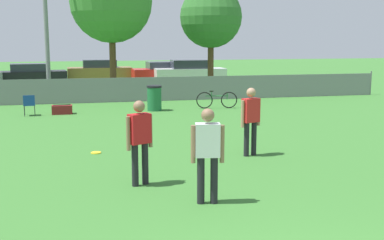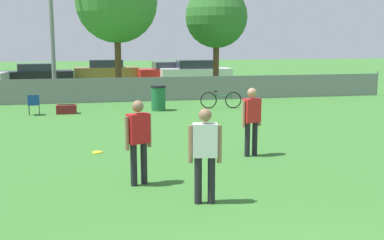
# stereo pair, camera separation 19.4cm
# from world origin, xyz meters

# --- Properties ---
(fence_backline) EXTENTS (24.01, 0.07, 1.21)m
(fence_backline) POSITION_xyz_m (0.00, 18.00, 0.55)
(fence_backline) COLOR gray
(fence_backline) RESTS_ON ground_plane
(tree_near_pole) EXTENTS (4.01, 4.01, 6.63)m
(tree_near_pole) POSITION_xyz_m (-0.86, 20.53, 4.61)
(tree_near_pole) COLOR brown
(tree_near_pole) RESTS_ON ground_plane
(tree_far_right) EXTENTS (3.30, 3.30, 5.64)m
(tree_far_right) POSITION_xyz_m (4.42, 21.39, 3.97)
(tree_far_right) COLOR brown
(tree_far_right) RESTS_ON ground_plane
(player_thrower_red) EXTENTS (0.55, 0.35, 1.67)m
(player_thrower_red) POSITION_xyz_m (1.52, 7.06, 0.97)
(player_thrower_red) COLOR black
(player_thrower_red) RESTS_ON ground_plane
(player_receiver_white) EXTENTS (0.57, 0.29, 1.67)m
(player_receiver_white) POSITION_xyz_m (-0.39, 3.93, 0.97)
(player_receiver_white) COLOR black
(player_receiver_white) RESTS_ON ground_plane
(player_defender_red) EXTENTS (0.53, 0.38, 1.67)m
(player_defender_red) POSITION_xyz_m (-1.39, 5.26, 0.97)
(player_defender_red) COLOR black
(player_defender_red) RESTS_ON ground_plane
(frisbee_disc) EXTENTS (0.26, 0.26, 0.03)m
(frisbee_disc) POSITION_xyz_m (-2.16, 8.16, 0.01)
(frisbee_disc) COLOR yellow
(frisbee_disc) RESTS_ON ground_plane
(folding_chair_sideline) EXTENTS (0.44, 0.45, 0.78)m
(folding_chair_sideline) POSITION_xyz_m (-4.35, 14.76, 0.46)
(folding_chair_sideline) COLOR #333338
(folding_chair_sideline) RESTS_ON ground_plane
(bicycle_sideline) EXTENTS (1.69, 0.44, 0.73)m
(bicycle_sideline) POSITION_xyz_m (2.97, 15.07, 0.35)
(bicycle_sideline) COLOR black
(bicycle_sideline) RESTS_ON ground_plane
(trash_bin) EXTENTS (0.59, 0.59, 1.00)m
(trash_bin) POSITION_xyz_m (0.37, 15.02, 0.50)
(trash_bin) COLOR #1E6638
(trash_bin) RESTS_ON ground_plane
(gear_bag_sideline) EXTENTS (0.75, 0.41, 0.36)m
(gear_bag_sideline) POSITION_xyz_m (-3.19, 14.94, 0.17)
(gear_bag_sideline) COLOR maroon
(gear_bag_sideline) RESTS_ON ground_plane
(parked_car_dark) EXTENTS (4.54, 2.18, 1.31)m
(parked_car_dark) POSITION_xyz_m (-5.53, 27.87, 0.65)
(parked_car_dark) COLOR black
(parked_car_dark) RESTS_ON ground_plane
(parked_car_tan) EXTENTS (4.33, 1.85, 1.43)m
(parked_car_tan) POSITION_xyz_m (-1.17, 29.77, 0.70)
(parked_car_tan) COLOR black
(parked_car_tan) RESTS_ON ground_plane
(parked_car_red) EXTENTS (4.38, 2.04, 1.30)m
(parked_car_red) POSITION_xyz_m (3.08, 28.48, 0.65)
(parked_car_red) COLOR black
(parked_car_red) RESTS_ON ground_plane
(parked_car_white) EXTENTS (4.61, 1.73, 1.47)m
(parked_car_white) POSITION_xyz_m (4.54, 26.99, 0.70)
(parked_car_white) COLOR black
(parked_car_white) RESTS_ON ground_plane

